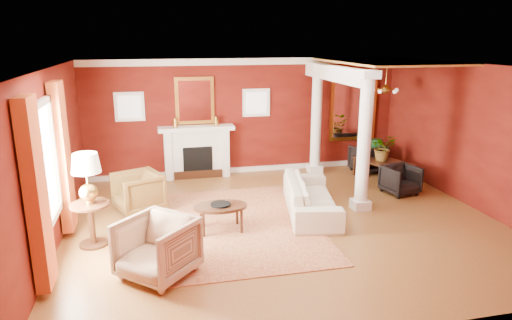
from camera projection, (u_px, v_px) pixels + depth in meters
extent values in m
plane|color=brown|center=(284.00, 222.00, 8.67)|extent=(8.00, 8.00, 0.00)
cube|color=maroon|center=(246.00, 116.00, 11.59)|extent=(8.00, 0.04, 2.90)
cube|color=maroon|center=(377.00, 221.00, 5.00)|extent=(8.00, 0.04, 2.90)
cube|color=maroon|center=(50.00, 161.00, 7.43)|extent=(0.04, 7.00, 2.90)
cube|color=maroon|center=(476.00, 137.00, 9.16)|extent=(0.04, 7.00, 2.90)
cube|color=white|center=(287.00, 67.00, 7.92)|extent=(8.00, 7.00, 0.04)
cube|color=white|center=(197.00, 153.00, 11.37)|extent=(1.60, 0.34, 1.20)
cube|color=black|center=(198.00, 161.00, 11.24)|extent=(0.72, 0.03, 0.70)
cube|color=black|center=(198.00, 174.00, 11.33)|extent=(1.20, 0.05, 0.20)
cube|color=white|center=(196.00, 128.00, 11.16)|extent=(1.85, 0.42, 0.10)
cube|color=white|center=(169.00, 155.00, 11.19)|extent=(0.16, 0.40, 1.20)
cube|color=white|center=(225.00, 152.00, 11.49)|extent=(0.16, 0.40, 1.20)
cube|color=gold|center=(195.00, 101.00, 11.15)|extent=(0.95, 0.06, 1.15)
cube|color=white|center=(195.00, 101.00, 11.12)|extent=(0.78, 0.02, 0.98)
cube|color=white|center=(130.00, 107.00, 10.85)|extent=(0.70, 0.06, 0.70)
cube|color=white|center=(129.00, 107.00, 10.82)|extent=(0.54, 0.02, 0.54)
cube|color=white|center=(256.00, 103.00, 11.52)|extent=(0.70, 0.06, 0.70)
cube|color=white|center=(257.00, 103.00, 11.49)|extent=(0.54, 0.02, 0.54)
cube|color=white|center=(43.00, 165.00, 6.84)|extent=(0.03, 1.30, 1.70)
cube|color=white|center=(34.00, 178.00, 6.19)|extent=(0.08, 0.10, 1.90)
cube|color=white|center=(54.00, 153.00, 7.51)|extent=(0.08, 0.10, 1.90)
cube|color=#B8451F|center=(36.00, 195.00, 5.96)|extent=(0.18, 0.55, 2.60)
cube|color=#B8451F|center=(63.00, 157.00, 7.84)|extent=(0.18, 0.55, 2.60)
cube|color=white|center=(360.00, 204.00, 9.30)|extent=(0.34, 0.34, 0.20)
cylinder|color=white|center=(364.00, 140.00, 8.95)|extent=(0.26, 0.26, 2.50)
cube|color=white|center=(369.00, 74.00, 8.62)|extent=(0.36, 0.36, 0.16)
cube|color=white|center=(315.00, 169.00, 11.84)|extent=(0.34, 0.34, 0.20)
cylinder|color=white|center=(316.00, 117.00, 11.49)|extent=(0.26, 0.26, 2.50)
cube|color=white|center=(318.00, 66.00, 11.16)|extent=(0.36, 0.36, 0.16)
cube|color=white|center=(335.00, 73.00, 10.15)|extent=(0.30, 3.20, 0.32)
cube|color=gold|center=(387.00, 62.00, 10.19)|extent=(2.30, 3.40, 0.04)
cube|color=gold|center=(353.00, 109.00, 12.15)|extent=(1.30, 0.06, 1.70)
cube|color=white|center=(354.00, 109.00, 12.12)|extent=(1.10, 0.02, 1.50)
cylinder|color=#AF8837|center=(387.00, 75.00, 10.33)|extent=(0.02, 0.02, 0.65)
sphere|color=#AF8837|center=(386.00, 89.00, 10.41)|extent=(0.20, 0.20, 0.20)
sphere|color=white|center=(397.00, 90.00, 10.48)|extent=(0.09, 0.09, 0.09)
sphere|color=white|center=(383.00, 89.00, 10.69)|extent=(0.09, 0.09, 0.09)
sphere|color=white|center=(373.00, 90.00, 10.52)|extent=(0.09, 0.09, 0.09)
sphere|color=white|center=(380.00, 92.00, 10.21)|extent=(0.09, 0.09, 0.09)
sphere|color=white|center=(395.00, 92.00, 10.19)|extent=(0.09, 0.09, 0.09)
cube|color=white|center=(246.00, 62.00, 11.19)|extent=(8.00, 0.08, 0.16)
cube|color=white|center=(247.00, 169.00, 11.91)|extent=(8.00, 0.08, 0.12)
cube|color=maroon|center=(234.00, 225.00, 8.53)|extent=(3.02, 4.02, 0.02)
imported|color=beige|center=(311.00, 191.00, 9.03)|extent=(1.13, 2.40, 0.90)
imported|color=black|center=(138.00, 190.00, 9.12)|extent=(1.06, 1.09, 0.88)
imported|color=tan|center=(157.00, 245.00, 6.59)|extent=(1.30, 1.30, 0.98)
cylinder|color=black|center=(221.00, 207.00, 8.16)|extent=(0.97, 0.97, 0.05)
cylinder|color=black|center=(204.00, 226.00, 7.96)|extent=(0.05, 0.05, 0.43)
cylinder|color=black|center=(242.00, 222.00, 8.10)|extent=(0.05, 0.05, 0.43)
cylinder|color=black|center=(201.00, 217.00, 8.36)|extent=(0.05, 0.05, 0.43)
cylinder|color=black|center=(237.00, 214.00, 8.50)|extent=(0.05, 0.05, 0.43)
imported|color=black|center=(219.00, 198.00, 8.19)|extent=(0.17, 0.02, 0.23)
cylinder|color=black|center=(94.00, 244.00, 7.71)|extent=(0.47, 0.47, 0.04)
cylinder|color=black|center=(92.00, 225.00, 7.62)|extent=(0.10, 0.10, 0.73)
cylinder|color=black|center=(90.00, 205.00, 7.53)|extent=(0.64, 0.64, 0.04)
sphere|color=#AF8837|center=(89.00, 192.00, 7.47)|extent=(0.30, 0.30, 0.30)
cylinder|color=#AF8837|center=(87.00, 180.00, 7.42)|extent=(0.03, 0.03, 0.32)
cone|color=white|center=(86.00, 163.00, 7.34)|extent=(0.47, 0.47, 0.32)
imported|color=black|center=(383.00, 164.00, 11.14)|extent=(0.89, 1.49, 0.78)
imported|color=black|center=(401.00, 178.00, 10.16)|extent=(0.81, 0.77, 0.71)
imported|color=black|center=(368.00, 157.00, 11.83)|extent=(0.89, 0.86, 0.77)
sphere|color=#14401F|center=(375.00, 162.00, 12.20)|extent=(0.33, 0.33, 0.33)
cylinder|color=#14401F|center=(376.00, 154.00, 12.14)|extent=(0.30, 0.30, 0.79)
imported|color=#26591E|center=(384.00, 139.00, 10.99)|extent=(0.65, 0.71, 0.50)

